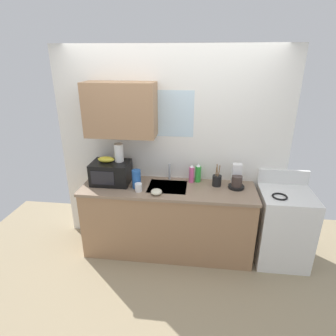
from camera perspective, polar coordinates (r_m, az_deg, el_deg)
ground_plane at (r=3.01m, az=-3.19°, el=-30.33°), size 5.26×4.40×0.02m
kitchen_wall_assembly at (r=3.50m, az=-1.09°, el=5.05°), size 2.86×0.42×2.50m
counter_unit at (r=3.58m, az=-0.00°, el=-10.30°), size 2.09×0.63×0.90m
sink_faucet at (r=3.54m, az=0.33°, el=-0.73°), size 0.03×0.03×0.21m
stove_range at (r=3.71m, az=22.25°, el=-10.92°), size 0.60×0.60×1.08m
microwave at (r=3.51m, az=-11.52°, el=-0.93°), size 0.46×0.35×0.27m
banana_bunch at (r=3.46m, az=-12.50°, el=1.72°), size 0.20×0.11×0.07m
paper_towel_roll at (r=3.44m, az=-9.97°, el=3.09°), size 0.11×0.11×0.22m
coffee_maker at (r=3.43m, az=13.79°, el=-2.19°), size 0.19×0.21×0.28m
dish_soap_bottle_pink at (r=3.48m, az=4.82°, el=-1.19°), size 0.06×0.06×0.23m
dish_soap_bottle_green at (r=3.50m, az=6.14°, el=-1.06°), size 0.07×0.07×0.24m
cereal_canister at (r=3.34m, az=-6.43°, el=-2.23°), size 0.10×0.10×0.22m
mug_white at (r=3.28m, az=-6.03°, el=-3.94°), size 0.08×0.08×0.09m
utensil_crock at (r=3.43m, az=9.91°, el=-2.48°), size 0.11×0.11×0.29m
small_bowl at (r=3.19m, az=-2.38°, el=-4.87°), size 0.13×0.13×0.06m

